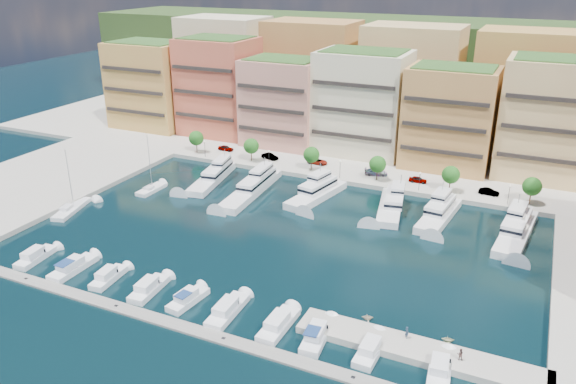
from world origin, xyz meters
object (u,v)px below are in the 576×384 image
cruiser_1 (73,268)px  car_3 (376,172)px  yacht_4 (391,205)px  cruiser_0 (35,257)px  cruiser_7 (317,336)px  cruiser_8 (370,350)px  tree_1 (251,146)px  yacht_3 (318,192)px  cruiser_3 (149,289)px  car_5 (489,192)px  tree_4 (451,175)px  lamppost_2 (340,166)px  lamppost_4 (509,191)px  car_0 (226,148)px  tree_2 (311,155)px  yacht_1 (214,176)px  cruiser_9 (440,370)px  car_1 (270,156)px  tender_3 (448,339)px  lamppost_3 (420,178)px  sailboat_1 (71,210)px  lamppost_0 (205,146)px  cruiser_5 (227,311)px  tree_3 (378,164)px  person_0 (407,332)px  cruiser_2 (108,277)px  yacht_6 (517,229)px  cruiser_6 (278,325)px  tender_1 (368,317)px  lamppost_1 (269,156)px  cruiser_4 (188,299)px  yacht_2 (253,186)px  car_2 (317,161)px  yacht_5 (439,212)px  car_4 (418,180)px

cruiser_1 → car_3: 69.12m
yacht_4 → cruiser_0: bearing=-136.9°
cruiser_7 → cruiser_8: cruiser_7 is taller
tree_1 → yacht_3: (22.79, -12.67, -3.53)m
cruiser_3 → car_5: (42.34, 59.51, 1.14)m
tree_4 → lamppost_2: bearing=-174.5°
cruiser_3 → cruiser_8: bearing=0.0°
lamppost_4 → car_0: lamppost_4 is taller
tree_2 → yacht_1: bearing=-143.4°
cruiser_9 → car_1: 81.02m
tree_2 → tender_3: (40.97, -51.40, -4.31)m
lamppost_3 → sailboat_1: size_ratio=0.32×
lamppost_0 → cruiser_5: (39.39, -55.80, -3.28)m
tree_3 → person_0: tree_3 is taller
tree_3 → car_5: (23.95, 1.43, -3.06)m
tree_3 → cruiser_5: 58.43m
car_5 → cruiser_2: bearing=145.1°
yacht_6 → cruiser_5: yacht_6 is taller
yacht_1 → cruiser_6: (37.89, -44.38, -0.54)m
lamppost_4 → yacht_1: 63.56m
tree_3 → tree_4: same height
tender_1 → lamppost_1: bearing=18.1°
yacht_1 → car_3: bearing=26.4°
cruiser_4 → tender_3: size_ratio=4.49×
cruiser_8 → sailboat_1: size_ratio=0.56×
yacht_2 → tender_3: yacht_2 is taller
tree_4 → sailboat_1: (-67.50, -40.26, -4.44)m
tree_3 → cruiser_5: size_ratio=0.63×
tree_4 → yacht_2: 42.26m
cruiser_6 → car_3: size_ratio=1.61×
cruiser_8 → tree_1: bearing=129.8°
cruiser_4 → cruiser_5: bearing=-0.0°
cruiser_1 → cruiser_6: (36.97, 0.02, -0.02)m
lamppost_0 → cruiser_5: lamppost_0 is taller
lamppost_1 → car_5: bearing=4.3°
cruiser_0 → person_0: bearing=3.6°
tree_2 → person_0: 65.17m
tree_2 → lamppost_0: (-28.00, -2.30, -0.92)m
cruiser_1 → cruiser_2: 7.34m
cruiser_3 → car_2: (2.15, 62.54, 1.14)m
yacht_5 → cruiser_8: size_ratio=2.42×
sailboat_1 → cruiser_6: bearing=-18.0°
cruiser_6 → car_0: size_ratio=2.06×
lamppost_1 → yacht_2: bearing=-77.7°
lamppost_1 → sailboat_1: size_ratio=0.32×
tender_1 → cruiser_0: bearing=76.1°
yacht_1 → cruiser_8: size_ratio=2.75×
tree_2 → car_1: bearing=167.3°
lamppost_1 → yacht_1: (-8.47, -11.42, -2.73)m
sailboat_1 → car_4: (60.25, 42.61, 1.37)m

